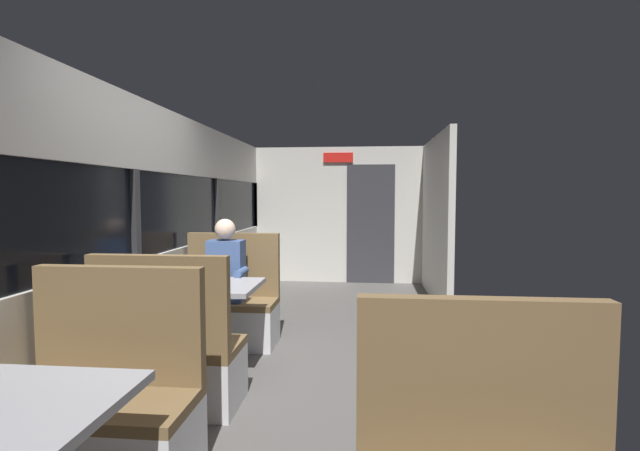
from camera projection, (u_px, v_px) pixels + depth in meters
name	position (u px, v px, depth m)	size (l,w,h in m)	color
ground_plane	(308.00, 380.00, 3.69)	(3.30, 9.20, 0.02)	#514F4C
carriage_window_panel_left	(133.00, 241.00, 3.76)	(0.09, 8.48, 2.30)	beige
carriage_end_bulkhead	(342.00, 216.00, 7.78)	(2.90, 0.11, 2.30)	beige
carriage_aisle_panel_right	(436.00, 219.00, 6.45)	(0.08, 2.40, 2.30)	beige
bench_near_window_facing_entry	(105.00, 418.00, 2.38)	(0.95, 0.50, 1.10)	silver
dining_table_mid_window	(205.00, 296.00, 3.86)	(0.90, 0.70, 0.74)	#9E9EA3
bench_mid_window_facing_end	(171.00, 362.00, 3.18)	(0.95, 0.50, 1.10)	silver
bench_mid_window_facing_entry	(230.00, 311.00, 4.57)	(0.95, 0.50, 1.10)	silver
seated_passenger	(227.00, 292.00, 4.49)	(0.47, 0.55, 1.26)	#26262D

